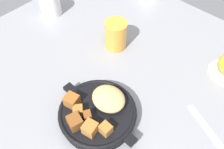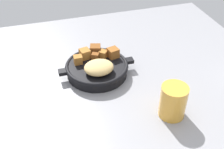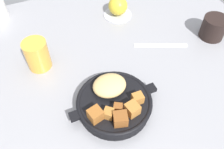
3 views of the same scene
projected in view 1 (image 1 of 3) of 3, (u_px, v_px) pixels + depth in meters
The scene contains 5 objects.
ground_plane at pixel (125, 101), 66.56cm from camera, with size 116.21×101.17×2.40cm, color gray.
cast_iron_skillet at pixel (98, 112), 59.85cm from camera, with size 24.17×19.93×7.00cm.
butter_knife at pixel (211, 134), 58.91cm from camera, with size 17.84×1.60×0.36cm, color silver.
white_creamer_pitcher at pixel (50, 4), 86.75cm from camera, with size 7.53×7.53×7.69cm, color white.
juice_glass_amber at pixel (116, 35), 75.10cm from camera, with size 7.12×7.12×9.34cm, color gold.
Camera 1 is at (21.53, -28.76, 55.45)cm, focal length 37.78 mm.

